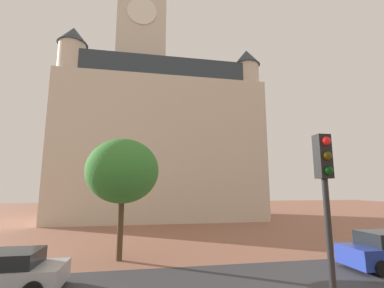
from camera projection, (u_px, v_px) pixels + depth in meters
name	position (u px, v px, depth m)	size (l,w,h in m)	color
ground_plane	(207.00, 280.00, 10.58)	(120.00, 120.00, 0.00)	#93604C
landmark_building	(157.00, 133.00, 33.27)	(23.32, 11.42, 33.21)	beige
car_silver	(3.00, 273.00, 9.29)	(4.01, 2.12, 1.40)	#B2B2BC
traffic_light_pole	(327.00, 205.00, 5.28)	(0.28, 0.34, 4.70)	black
tree_curb_far	(123.00, 171.00, 14.08)	(3.77, 3.77, 6.19)	#4C3823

